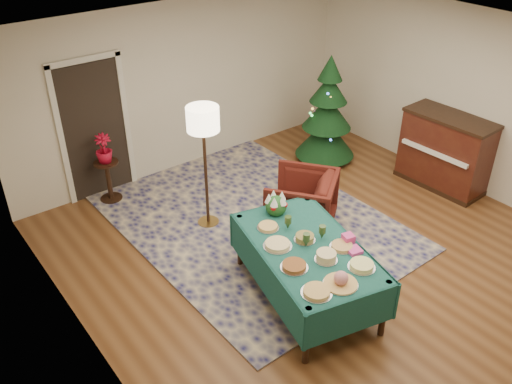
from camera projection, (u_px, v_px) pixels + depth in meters
room_shell at (347, 172)px, 6.20m from camera, size 7.00×7.00×7.00m
doorway at (94, 127)px, 7.86m from camera, size 1.08×0.04×2.16m
rug at (253, 222)px, 7.70m from camera, size 3.27×4.25×0.02m
buffet_table at (307, 257)px, 6.09m from camera, size 1.53×2.12×0.74m
platter_0 at (317, 292)px, 5.34m from camera, size 0.32×0.32×0.05m
platter_1 at (341, 280)px, 5.43m from camera, size 0.36×0.36×0.16m
platter_2 at (362, 266)px, 5.68m from camera, size 0.29×0.29×0.06m
platter_3 at (294, 266)px, 5.68m from camera, size 0.30×0.30×0.05m
platter_4 at (326, 257)px, 5.77m from camera, size 0.25×0.25×0.10m
platter_5 at (342, 246)px, 5.98m from camera, size 0.28×0.28×0.04m
platter_6 at (278, 245)px, 5.99m from camera, size 0.33×0.33×0.05m
platter_7 at (305, 238)px, 6.08m from camera, size 0.25×0.25×0.07m
platter_8 at (268, 227)px, 6.29m from camera, size 0.26×0.26×0.04m
goblet_0 at (288, 222)px, 6.24m from camera, size 0.08×0.08×0.17m
goblet_1 at (322, 232)px, 6.08m from camera, size 0.08×0.08×0.17m
goblet_2 at (306, 240)px, 5.95m from camera, size 0.08×0.08×0.17m
napkin_stack at (354, 250)px, 5.91m from camera, size 0.18×0.18×0.04m
gift_box at (348, 239)px, 6.05m from camera, size 0.14×0.14×0.10m
centerpiece at (276, 204)px, 6.51m from camera, size 0.27×0.27×0.31m
armchair at (301, 199)px, 7.39m from camera, size 1.19×1.17×0.90m
floor_lamp at (203, 127)px, 6.91m from camera, size 0.43×0.43×1.77m
side_table at (109, 182)px, 8.06m from camera, size 0.36×0.36×0.65m
potted_plant at (104, 155)px, 7.83m from camera, size 0.24×0.44×0.24m
christmas_tree at (327, 114)px, 8.94m from camera, size 1.06×1.06×1.82m
piano at (445, 152)px, 8.32m from camera, size 0.69×1.38×1.17m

